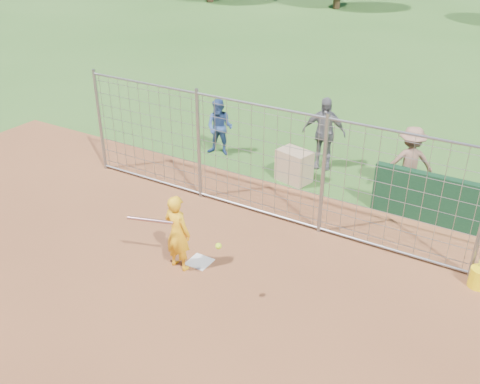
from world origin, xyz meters
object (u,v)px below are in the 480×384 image
Objects in this scene: bystander_b at (324,133)px; bystander_c at (410,162)px; bucket_with_bats at (480,275)px; batter at (177,233)px; bystander_a at (220,127)px; equipment_bin at (294,166)px.

bystander_b is 2.35m from bystander_c.
bystander_c is at bearing 126.74° from bucket_with_bats.
bystander_a reaches higher than batter.
bystander_a is 1.59× the size of bucket_with_bats.
batter is at bearing -77.20° from bystander_a.
bystander_a is 2.81m from bystander_b.
batter is 0.98× the size of bystander_a.
bystander_a is (-2.21, 4.82, 0.02)m from batter.
equipment_bin is (-2.58, -0.69, -0.45)m from bystander_c.
bystander_a reaches higher than equipment_bin.
bystander_c is 3.55m from bucket_with_bats.
bystander_c is at bearing -114.61° from batter.
bystander_c is at bearing 28.59° from equipment_bin.
batter is 1.55× the size of bucket_with_bats.
bystander_b is 1.11× the size of bystander_c.
bystander_b reaches higher than equipment_bin.
equipment_bin is at bearing 155.61° from bucket_with_bats.
bucket_with_bats is at bearing 101.33° from bystander_c.
batter is 5.52m from bystander_b.
bystander_c is (2.82, 5.07, 0.09)m from batter.
bystander_a is at bearing -176.43° from equipment_bin.
equipment_bin is 5.13m from bucket_with_bats.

